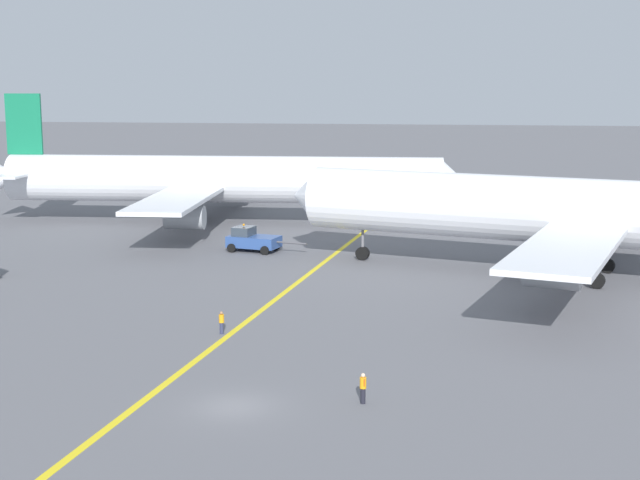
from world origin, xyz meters
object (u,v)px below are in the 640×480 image
at_px(airliner_being_pushed, 571,212).
at_px(ground_crew_marshaller_foreground, 363,388).
at_px(pushback_tug, 252,240).
at_px(airliner_at_gate_left, 220,180).
at_px(ground_crew_wing_walker_right, 222,322).

relative_size(airliner_being_pushed, ground_crew_marshaller_foreground, 30.56).
bearing_deg(pushback_tug, ground_crew_marshaller_foreground, -70.47).
xyz_separation_m(airliner_at_gate_left, ground_crew_wing_walker_right, (11.92, -47.74, -4.45)).
relative_size(airliner_at_gate_left, ground_crew_marshaller_foreground, 33.84).
distance_m(airliner_at_gate_left, ground_crew_wing_walker_right, 49.41).
bearing_deg(airliner_at_gate_left, airliner_being_pushed, -34.29).
distance_m(airliner_being_pushed, pushback_tug, 31.75).
height_order(airliner_at_gate_left, ground_crew_wing_walker_right, airliner_at_gate_left).
bearing_deg(ground_crew_marshaller_foreground, airliner_at_gate_left, 110.79).
relative_size(airliner_at_gate_left, pushback_tug, 6.88).
bearing_deg(ground_crew_marshaller_foreground, pushback_tug, 109.53).
bearing_deg(pushback_tug, airliner_being_pushed, -15.78).
xyz_separation_m(airliner_at_gate_left, pushback_tug, (7.64, -17.28, -4.11)).
distance_m(airliner_being_pushed, ground_crew_wing_walker_right, 34.33).
xyz_separation_m(airliner_being_pushed, ground_crew_wing_walker_right, (-25.94, -21.92, -5.00)).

